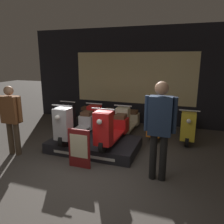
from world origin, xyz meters
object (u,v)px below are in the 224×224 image
(scooter_backrow_0, at_px, (77,116))
(scooter_backrow_2, at_px, (128,121))
(scooter_display_right, at_px, (112,128))
(scooter_backrow_3, at_px, (156,124))
(price_sign_board, at_px, (79,148))
(scooter_backrow_4, at_px, (188,127))
(person_left_browsing, at_px, (11,115))
(scooter_backrow_1, at_px, (101,118))
(person_right_browsing, at_px, (160,124))
(scooter_display_left, at_px, (75,124))

(scooter_backrow_0, xyz_separation_m, scooter_backrow_2, (1.71, 0.00, 0.00))
(scooter_display_right, bearing_deg, scooter_backrow_3, 62.60)
(scooter_display_right, xyz_separation_m, scooter_backrow_0, (-1.76, 1.57, -0.25))
(scooter_backrow_2, bearing_deg, scooter_backrow_0, 180.00)
(scooter_display_right, relative_size, price_sign_board, 2.02)
(scooter_backrow_4, bearing_deg, scooter_backrow_2, 180.00)
(scooter_backrow_0, distance_m, person_left_browsing, 2.46)
(scooter_backrow_0, distance_m, price_sign_board, 2.79)
(scooter_backrow_2, distance_m, scooter_backrow_3, 0.86)
(scooter_backrow_1, height_order, scooter_backrow_3, same)
(person_right_browsing, distance_m, price_sign_board, 1.71)
(scooter_display_left, relative_size, scooter_backrow_3, 1.00)
(scooter_backrow_1, relative_size, scooter_backrow_2, 1.00)
(scooter_backrow_2, relative_size, person_left_browsing, 1.03)
(scooter_backrow_0, height_order, scooter_backrow_2, same)
(scooter_display_right, height_order, scooter_backrow_2, scooter_display_right)
(scooter_display_left, height_order, person_left_browsing, person_left_browsing)
(scooter_backrow_2, relative_size, price_sign_board, 2.02)
(scooter_display_left, distance_m, person_right_browsing, 2.32)
(scooter_display_right, bearing_deg, scooter_display_left, 180.00)
(scooter_display_left, relative_size, scooter_display_right, 1.00)
(person_right_browsing, relative_size, price_sign_board, 2.21)
(scooter_backrow_4, height_order, person_left_browsing, person_left_browsing)
(scooter_display_left, relative_size, scooter_backrow_0, 1.00)
(scooter_backrow_1, relative_size, scooter_backrow_4, 1.00)
(scooter_backrow_1, xyz_separation_m, scooter_backrow_4, (2.57, 0.00, 0.00))
(scooter_backrow_3, bearing_deg, scooter_display_right, -117.40)
(scooter_backrow_2, height_order, scooter_backrow_4, same)
(person_right_browsing, bearing_deg, scooter_backrow_2, 117.33)
(scooter_backrow_2, xyz_separation_m, person_left_browsing, (-2.09, -2.36, 0.58))
(scooter_backrow_3, distance_m, person_right_browsing, 2.49)
(scooter_backrow_2, bearing_deg, scooter_display_left, -120.28)
(scooter_backrow_3, distance_m, scooter_backrow_4, 0.86)
(scooter_display_right, bearing_deg, scooter_backrow_2, 91.59)
(scooter_backrow_0, distance_m, scooter_backrow_3, 2.57)
(scooter_backrow_2, xyz_separation_m, price_sign_board, (-0.35, -2.44, 0.05))
(person_right_browsing, xyz_separation_m, price_sign_board, (-1.57, -0.08, -0.66))
(person_right_browsing, bearing_deg, scooter_backrow_0, 141.16)
(scooter_backrow_2, relative_size, person_right_browsing, 0.91)
(scooter_backrow_2, height_order, person_left_browsing, person_left_browsing)
(scooter_backrow_0, height_order, person_right_browsing, person_right_browsing)
(scooter_backrow_4, distance_m, person_left_browsing, 4.52)
(scooter_backrow_4, height_order, price_sign_board, scooter_backrow_4)
(scooter_backrow_0, distance_m, person_right_browsing, 3.83)
(scooter_backrow_0, xyz_separation_m, scooter_backrow_4, (3.43, 0.00, 0.00))
(scooter_backrow_1, height_order, scooter_backrow_2, same)
(scooter_backrow_1, distance_m, price_sign_board, 2.49)
(scooter_backrow_2, distance_m, person_right_browsing, 2.75)
(scooter_backrow_1, relative_size, person_left_browsing, 1.03)
(scooter_backrow_4, bearing_deg, scooter_backrow_0, 180.00)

